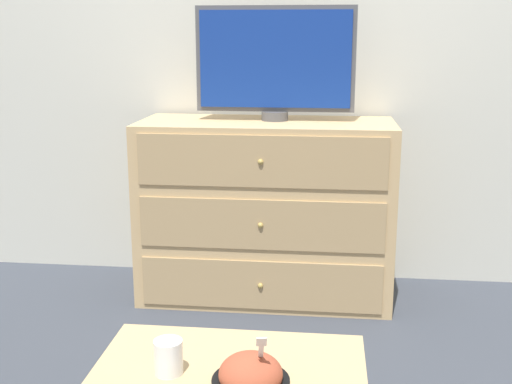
{
  "coord_description": "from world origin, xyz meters",
  "views": [
    {
      "loc": [
        0.2,
        -3.22,
        1.23
      ],
      "look_at": [
        -0.01,
        -1.38,
        0.78
      ],
      "focal_mm": 45.0,
      "sensor_mm": 36.0,
      "label": 1
    }
  ],
  "objects": [
    {
      "name": "drink_cup",
      "position": [
        -0.19,
        -1.77,
        0.43
      ],
      "size": [
        0.07,
        0.07,
        0.09
      ],
      "color": "beige",
      "rests_on": "coffee_table"
    },
    {
      "name": "takeout_bowl",
      "position": [
        0.03,
        -1.84,
        0.43
      ],
      "size": [
        0.19,
        0.19,
        0.17
      ],
      "color": "black",
      "rests_on": "coffee_table"
    },
    {
      "name": "ground_plane",
      "position": [
        0.0,
        0.0,
        0.0
      ],
      "size": [
        12.0,
        12.0,
        0.0
      ],
      "primitive_type": "plane",
      "color": "#383D47"
    },
    {
      "name": "wall_back",
      "position": [
        0.0,
        0.03,
        1.3
      ],
      "size": [
        12.0,
        0.05,
        2.6
      ],
      "color": "silver",
      "rests_on": "ground_plane"
    },
    {
      "name": "dresser",
      "position": [
        -0.08,
        -0.28,
        0.42
      ],
      "size": [
        1.18,
        0.52,
        0.85
      ],
      "color": "tan",
      "rests_on": "ground_plane"
    },
    {
      "name": "tv",
      "position": [
        -0.05,
        -0.24,
        1.12
      ],
      "size": [
        0.73,
        0.12,
        0.52
      ],
      "color": "#515156",
      "rests_on": "dresser"
    }
  ]
}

